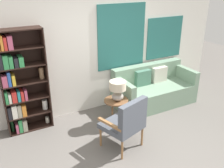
{
  "coord_description": "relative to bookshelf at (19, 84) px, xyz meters",
  "views": [
    {
      "loc": [
        -1.81,
        -2.39,
        2.61
      ],
      "look_at": [
        0.08,
        1.11,
        0.9
      ],
      "focal_mm": 40.0,
      "sensor_mm": 36.0,
      "label": 1
    }
  ],
  "objects": [
    {
      "name": "table_lamp",
      "position": [
        1.59,
        -0.65,
        -0.18
      ],
      "size": [
        0.31,
        0.31,
        0.38
      ],
      "color": "#A59E93",
      "rests_on": "side_table"
    },
    {
      "name": "wall_back",
      "position": [
        1.4,
        0.18,
        0.44
      ],
      "size": [
        6.4,
        0.08,
        2.7
      ],
      "color": "white",
      "rests_on": "ground_plane"
    },
    {
      "name": "bookshelf",
      "position": [
        0.0,
        0.0,
        0.0
      ],
      "size": [
        0.78,
        0.3,
        1.86
      ],
      "color": "black",
      "rests_on": "ground_plane"
    },
    {
      "name": "ground_plane",
      "position": [
        1.34,
        -1.85,
        -0.91
      ],
      "size": [
        14.0,
        14.0,
        0.0
      ],
      "primitive_type": "plane",
      "color": "#66605B"
    },
    {
      "name": "side_table",
      "position": [
        1.57,
        -0.63,
        -0.47
      ],
      "size": [
        0.45,
        0.45,
        0.51
      ],
      "color": "brown",
      "rests_on": "ground_plane"
    },
    {
      "name": "couch",
      "position": [
        2.72,
        -0.25,
        -0.59
      ],
      "size": [
        1.76,
        0.82,
        0.84
      ],
      "color": "gray",
      "rests_on": "ground_plane"
    },
    {
      "name": "armchair",
      "position": [
        1.35,
        -1.37,
        -0.39
      ],
      "size": [
        0.72,
        0.71,
        0.91
      ],
      "color": "olive",
      "rests_on": "ground_plane"
    }
  ]
}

